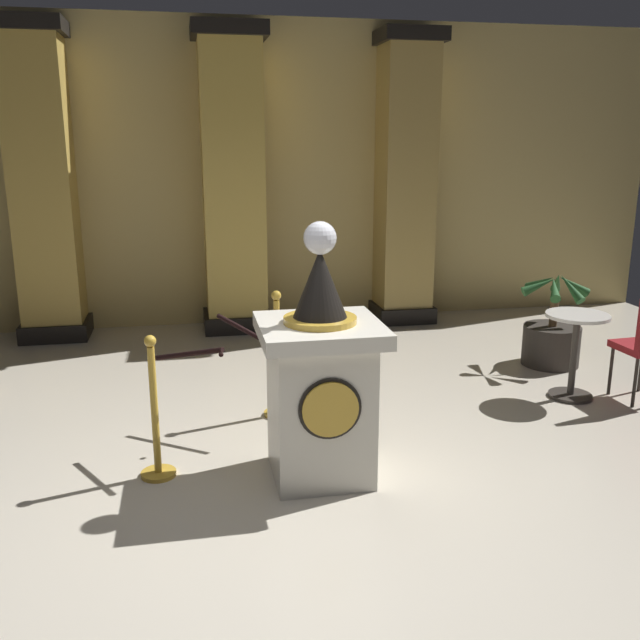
# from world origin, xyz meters

# --- Properties ---
(ground_plane) EXTENTS (11.04, 11.04, 0.00)m
(ground_plane) POSITION_xyz_m (0.00, 0.00, 0.00)
(ground_plane) COLOR beige
(back_wall) EXTENTS (11.04, 0.16, 3.63)m
(back_wall) POSITION_xyz_m (0.00, 4.69, 1.81)
(back_wall) COLOR tan
(back_wall) RESTS_ON ground_plane
(pedestal_clock) EXTENTS (0.80, 0.80, 1.74)m
(pedestal_clock) POSITION_xyz_m (0.26, 0.34, 0.67)
(pedestal_clock) COLOR silver
(pedestal_clock) RESTS_ON ground_plane
(stanchion_near) EXTENTS (0.24, 0.24, 1.07)m
(stanchion_near) POSITION_xyz_m (0.12, 1.44, 0.38)
(stanchion_near) COLOR gold
(stanchion_near) RESTS_ON ground_plane
(stanchion_far) EXTENTS (0.24, 0.24, 1.00)m
(stanchion_far) POSITION_xyz_m (-0.84, 0.53, 0.35)
(stanchion_far) COLOR gold
(stanchion_far) RESTS_ON ground_plane
(velvet_rope) EXTENTS (0.97, 0.96, 0.22)m
(velvet_rope) POSITION_xyz_m (-0.36, 0.99, 0.79)
(velvet_rope) COLOR black
(column_left) EXTENTS (0.78, 0.78, 3.48)m
(column_left) POSITION_xyz_m (-2.10, 4.35, 1.73)
(column_left) COLOR black
(column_left) RESTS_ON ground_plane
(column_right) EXTENTS (0.75, 0.75, 3.48)m
(column_right) POSITION_xyz_m (2.10, 4.35, 1.73)
(column_right) COLOR black
(column_right) RESTS_ON ground_plane
(column_centre_rear) EXTENTS (0.84, 0.84, 3.48)m
(column_centre_rear) POSITION_xyz_m (0.00, 4.35, 1.73)
(column_centre_rear) COLOR black
(column_centre_rear) RESTS_ON ground_plane
(potted_palm_right) EXTENTS (0.71, 0.64, 0.99)m
(potted_palm_right) POSITION_xyz_m (3.03, 2.25, 0.29)
(potted_palm_right) COLOR #2D2823
(potted_palm_right) RESTS_ON ground_plane
(cafe_table) EXTENTS (0.54, 0.54, 0.77)m
(cafe_table) POSITION_xyz_m (2.74, 1.35, 0.49)
(cafe_table) COLOR #332D28
(cafe_table) RESTS_ON ground_plane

